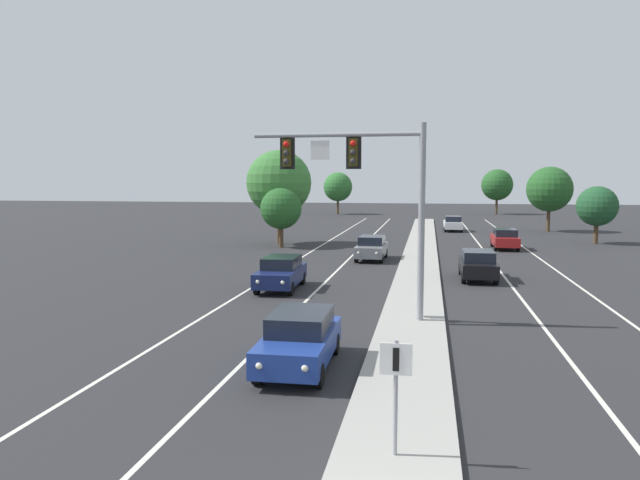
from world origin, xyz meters
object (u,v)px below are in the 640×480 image
Objects in this scene: median_sign_post at (396,381)px; car_receding_red at (505,238)px; car_oncoming_navy at (281,272)px; tree_far_right_c at (597,206)px; tree_far_left_b at (281,209)px; tree_far_left_a at (279,183)px; car_oncoming_grey at (372,248)px; tree_far_right_b at (497,185)px; car_receding_white at (453,223)px; tree_far_left_c at (338,187)px; car_oncoming_blue at (300,339)px; overhead_signal_mast at (367,180)px; tree_far_right_a at (549,189)px; car_receding_black at (478,264)px.

median_sign_post is 0.49× the size of car_receding_red.
tree_far_right_c reaches higher than car_oncoming_navy.
car_oncoming_navy is at bearing -129.89° from tree_far_right_c.
tree_far_left_a reaches higher than tree_far_left_b.
car_oncoming_grey is 0.64× the size of tree_far_right_b.
tree_far_left_b is at bearing -128.08° from car_receding_white.
tree_far_left_c reaches higher than car_receding_red.
tree_far_right_b reaches higher than car_receding_white.
tree_far_left_c is at bearing 93.14° from tree_far_left_b.
tree_far_left_b is 3.23m from tree_far_left_a.
car_oncoming_blue is 0.94× the size of tree_far_right_c.
overhead_signal_mast is 44.91m from tree_far_right_a.
tree_far_left_c is (-27.74, 38.83, 1.12)m from tree_far_right_c.
car_oncoming_blue and car_receding_white have the same top height.
tree_far_left_b is (-13.93, -17.78, 2.25)m from car_receding_white.
tree_far_left_b is at bearing 137.48° from car_receding_black.
tree_far_right_a is at bearing 34.41° from tree_far_left_a.
overhead_signal_mast is 1.61× the size of car_receding_white.
tree_far_left_a is (-25.97, -4.99, 1.95)m from tree_far_right_c.
tree_far_right_b reaches higher than car_oncoming_grey.
car_oncoming_blue is 0.95× the size of tree_far_left_b.
car_oncoming_grey is at bearing 94.77° from overhead_signal_mast.
tree_far_right_a is at bearing 69.61° from car_receding_red.
tree_far_left_c is (-16.60, 59.13, 3.43)m from car_receding_black.
median_sign_post is 0.47× the size of tree_far_left_b.
tree_far_right_b is at bearing 10.23° from tree_far_left_c.
median_sign_post reaches higher than car_oncoming_navy.
car_receding_white is (6.20, 23.82, 0.00)m from car_oncoming_grey.
car_oncoming_blue is at bearing -97.31° from car_receding_white.
tree_far_left_b is (-10.88, 34.46, 1.48)m from median_sign_post.
car_oncoming_navy and car_receding_black have the same top height.
car_oncoming_navy and car_receding_red have the same top height.
car_oncoming_navy is 10.70m from car_receding_black.
car_oncoming_navy and car_oncoming_grey have the same top height.
tree_far_left_b is 0.61× the size of tree_far_left_a.
car_receding_red is at bearing 73.34° from car_oncoming_blue.
car_oncoming_navy is at bearing -83.79° from tree_far_left_c.
car_oncoming_grey is 22.16m from tree_far_right_c.
tree_far_left_a reaches higher than overhead_signal_mast.
car_receding_white is at bearing 137.35° from tree_far_right_c.
car_oncoming_grey is 58.51m from tree_far_right_b.
tree_far_left_c is (-16.47, 28.45, 3.43)m from car_receding_white.
median_sign_post is (1.70, -11.05, -3.71)m from overhead_signal_mast.
car_oncoming_blue is 30.35m from tree_far_left_b.
car_receding_black is 0.93× the size of tree_far_right_c.
car_receding_black is 0.69× the size of tree_far_left_c.
tree_far_right_a is at bearing -86.76° from tree_far_right_b.
overhead_signal_mast is 1.60× the size of car_receding_red.
car_oncoming_navy is at bearing -105.12° from car_receding_white.
median_sign_post is 38.83m from tree_far_left_a.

